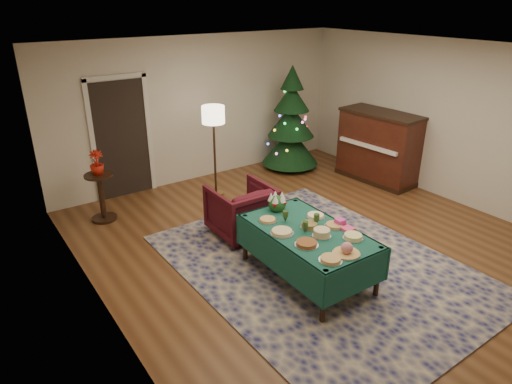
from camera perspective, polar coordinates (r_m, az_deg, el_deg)
room_shell at (r=6.10m, az=9.23°, el=4.08°), size 7.00×7.00×7.00m
doorway at (r=8.28m, az=-16.47°, el=6.73°), size 1.08×0.04×2.16m
rug at (r=6.23m, az=7.83°, el=-9.11°), size 3.25×4.24×0.02m
buffet_table at (r=5.73m, az=6.51°, el=-5.96°), size 1.04×1.76×0.68m
platter_0 at (r=5.07m, az=9.32°, el=-8.29°), size 0.26×0.26×0.04m
platter_1 at (r=5.21m, az=11.28°, el=-7.08°), size 0.31×0.31×0.15m
platter_2 at (r=5.55m, az=12.04°, el=-5.48°), size 0.25×0.25×0.06m
platter_3 at (r=5.33m, az=6.34°, el=-6.42°), size 0.28×0.28×0.05m
platter_4 at (r=5.53m, az=8.21°, el=-5.09°), size 0.23×0.23×0.09m
platter_5 at (r=5.78m, az=9.75°, el=-4.13°), size 0.24×0.24×0.04m
platter_6 at (r=5.55m, az=3.26°, el=-5.01°), size 0.29×0.29×0.05m
platter_7 at (r=5.71m, az=6.68°, el=-4.17°), size 0.23×0.23×0.06m
platter_8 at (r=6.00m, az=7.45°, el=-2.95°), size 0.25×0.25×0.04m
platter_9 at (r=5.84m, az=1.47°, el=-3.50°), size 0.23×0.23×0.04m
goblet_0 at (r=5.79m, az=3.70°, el=-3.05°), size 0.07×0.07×0.16m
goblet_1 at (r=5.75m, az=7.58°, el=-3.42°), size 0.07×0.07×0.16m
goblet_2 at (r=5.56m, az=6.16°, el=-4.35°), size 0.07×0.07×0.16m
napkin_stack at (r=5.73m, az=11.40°, el=-4.56°), size 0.14×0.14×0.04m
gift_box at (r=5.81m, az=10.45°, el=-3.76°), size 0.11×0.11×0.09m
centerpiece at (r=6.09m, az=2.66°, el=-1.28°), size 0.24×0.24×0.28m
armchair at (r=6.77m, az=-1.85°, el=-2.01°), size 0.85×0.80×0.87m
floor_lamp at (r=7.89m, az=-5.35°, el=8.91°), size 0.39×0.39×1.62m
side_table at (r=7.63m, az=-18.73°, el=-0.70°), size 0.44×0.44×0.78m
potted_plant at (r=7.45m, az=-19.23°, el=2.87°), size 0.21×0.38×0.21m
christmas_tree at (r=9.37m, az=4.40°, el=8.56°), size 1.24×1.24×2.11m
piano at (r=9.07m, az=15.08°, el=5.41°), size 0.84×1.60×1.34m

